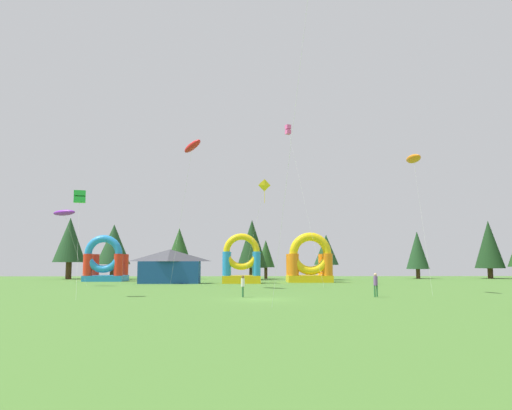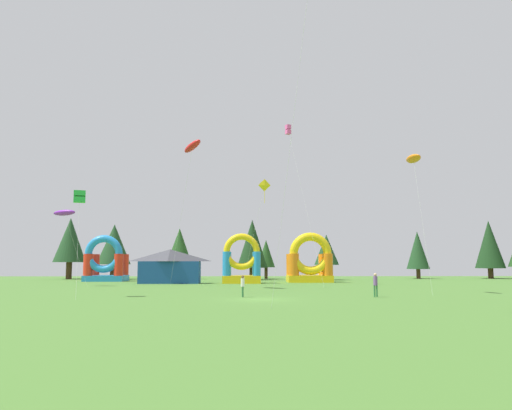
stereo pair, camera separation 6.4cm
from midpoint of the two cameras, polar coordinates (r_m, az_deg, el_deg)
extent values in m
plane|color=#47752D|center=(38.18, 0.37, -10.43)|extent=(120.00, 120.00, 0.00)
ellipsoid|color=orange|center=(48.31, 17.03, 4.93)|extent=(1.25, 2.64, 0.93)
cylinder|color=silver|center=(46.19, 17.97, -2.00)|extent=(0.23, 2.96, 11.93)
cube|color=#EA599E|center=(64.36, 3.55, 8.08)|extent=(0.76, 0.76, 0.53)
cube|color=#EA599E|center=(64.52, 3.54, 8.63)|extent=(0.76, 0.76, 0.53)
cylinder|color=silver|center=(59.53, 5.40, 0.26)|extent=(3.20, 6.76, 19.05)
ellipsoid|color=red|center=(54.95, -7.11, 6.49)|extent=(2.82, 3.47, 1.66)
cylinder|color=silver|center=(56.37, -8.38, -1.47)|extent=(2.83, 4.89, 14.88)
pyramid|color=yellow|center=(53.92, 0.93, 2.13)|extent=(0.96, 0.41, 0.94)
cylinder|color=yellow|center=(53.86, 0.92, 1.17)|extent=(0.04, 0.04, 1.84)
cylinder|color=silver|center=(54.36, -0.36, -3.58)|extent=(2.38, 1.86, 10.67)
ellipsoid|color=purple|center=(62.89, -20.55, -0.81)|extent=(3.22, 2.26, 0.90)
cylinder|color=silver|center=(61.44, -19.44, -4.62)|extent=(3.37, 1.43, 8.34)
cube|color=green|center=(43.34, -19.04, 0.56)|extent=(1.13, 1.13, 0.42)
cube|color=green|center=(43.40, -19.01, 1.22)|extent=(1.13, 1.13, 0.42)
cylinder|color=silver|center=(41.44, -19.21, -4.28)|extent=(1.03, 3.12, 7.93)
cylinder|color=silver|center=(29.88, 3.92, 7.44)|extent=(2.17, 4.23, 19.68)
cylinder|color=#33723F|center=(40.65, -1.50, -9.60)|extent=(0.14, 0.14, 0.81)
cylinder|color=#33723F|center=(40.49, -1.54, -9.62)|extent=(0.14, 0.14, 0.81)
cylinder|color=silver|center=(40.54, -1.52, -8.58)|extent=(0.33, 0.33, 0.64)
sphere|color=brown|center=(40.52, -1.51, -7.97)|extent=(0.22, 0.22, 0.22)
cylinder|color=#33723F|center=(41.63, 13.24, -9.30)|extent=(0.16, 0.16, 0.90)
cylinder|color=#33723F|center=(41.64, 12.99, -9.31)|extent=(0.16, 0.16, 0.90)
cylinder|color=#724C8C|center=(41.60, 13.08, -8.20)|extent=(0.40, 0.40, 0.71)
sphere|color=#D8AD84|center=(41.59, 13.07, -7.54)|extent=(0.24, 0.24, 0.24)
cube|color=yellow|center=(70.42, 5.88, -8.13)|extent=(5.88, 4.97, 0.93)
cylinder|color=orange|center=(68.36, 4.16, -6.61)|extent=(1.39, 1.39, 2.87)
cylinder|color=orange|center=(68.92, 7.91, -6.56)|extent=(1.39, 1.39, 2.87)
cylinder|color=orange|center=(71.93, 3.90, -6.59)|extent=(1.39, 1.39, 2.87)
cylinder|color=orange|center=(72.46, 7.46, -6.55)|extent=(1.39, 1.39, 2.87)
torus|color=yellow|center=(68.61, 6.03, -5.39)|extent=(5.60, 1.11, 5.60)
cube|color=yellow|center=(66.34, -1.65, -8.25)|extent=(4.80, 3.65, 0.98)
cylinder|color=#268CD8|center=(65.03, -3.33, -6.52)|extent=(1.02, 1.02, 3.02)
cylinder|color=#268CD8|center=(65.00, 0.03, -6.53)|extent=(1.02, 1.02, 3.02)
cylinder|color=#268CD8|center=(67.66, -3.24, -6.51)|extent=(1.02, 1.02, 3.02)
cylinder|color=#268CD8|center=(67.62, -0.02, -6.52)|extent=(1.02, 1.02, 3.02)
torus|color=yellow|center=(65.00, -1.65, -5.19)|extent=(4.60, 0.82, 4.60)
cube|color=#268CD8|center=(76.48, -16.35, -7.81)|extent=(5.52, 4.57, 0.80)
cylinder|color=red|center=(75.45, -18.19, -6.32)|extent=(1.28, 1.28, 3.02)
cylinder|color=red|center=(74.32, -15.05, -6.42)|extent=(1.28, 1.28, 3.02)
cylinder|color=red|center=(78.60, -17.49, -6.33)|extent=(1.28, 1.28, 3.02)
cylinder|color=red|center=(77.53, -14.47, -6.43)|extent=(1.28, 1.28, 3.02)
torus|color=#268CD8|center=(74.86, -16.60, -5.22)|extent=(5.26, 1.02, 5.26)
cube|color=#19478C|center=(66.64, -9.58, -7.38)|extent=(7.58, 3.03, 2.79)
pyramid|color=#3F3F47|center=(66.63, -9.55, -5.53)|extent=(7.58, 3.03, 1.52)
cylinder|color=#4C331E|center=(87.67, -20.10, -6.85)|extent=(0.91, 0.91, 2.66)
cone|color=#1E4221|center=(87.72, -19.98, -3.66)|extent=(5.07, 5.07, 7.12)
cylinder|color=#4C331E|center=(84.23, -15.62, -7.15)|extent=(0.95, 0.95, 2.33)
cone|color=#1E4221|center=(84.26, -15.53, -4.22)|extent=(5.27, 5.27, 6.30)
cylinder|color=#4C331E|center=(82.76, -8.59, -7.24)|extent=(0.70, 0.70, 2.58)
cone|color=#234C1E|center=(82.79, -8.54, -4.46)|extent=(3.89, 3.89, 5.47)
cylinder|color=#4C331E|center=(78.67, -0.47, -7.63)|extent=(0.84, 0.84, 1.84)
cone|color=#193819|center=(78.70, -0.47, -4.30)|extent=(4.65, 4.65, 7.32)
cylinder|color=#4C331E|center=(83.25, 1.08, -7.56)|extent=(0.52, 0.52, 1.85)
cone|color=#234C1E|center=(83.24, 1.07, -5.41)|extent=(2.89, 2.89, 4.39)
cylinder|color=#4C331E|center=(79.26, 7.81, -7.41)|extent=(0.67, 0.67, 2.26)
cone|color=#1E4221|center=(79.26, 7.77, -4.94)|extent=(3.74, 3.74, 4.58)
cylinder|color=#4C331E|center=(88.08, 17.53, -7.29)|extent=(0.66, 0.66, 1.57)
cone|color=#1E4221|center=(88.08, 17.45, -4.79)|extent=(3.66, 3.66, 6.11)
cylinder|color=#4C331E|center=(92.96, 24.55, -6.91)|extent=(0.85, 0.85, 1.68)
cone|color=#193819|center=(92.99, 24.42, -3.99)|extent=(4.70, 4.70, 7.82)
camera|label=1|loc=(0.03, -90.03, 0.00)|focal=36.04mm
camera|label=2|loc=(0.03, 89.97, 0.00)|focal=36.04mm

